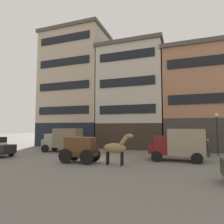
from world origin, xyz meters
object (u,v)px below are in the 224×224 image
draft_horse (116,148)px  streetlamp_curbside (217,128)px  delivery_truck_far (178,143)px  cargo_wagon (81,148)px  pedestrian_officer (208,146)px  delivery_truck_near (63,139)px  fire_hydrant_curbside (204,150)px

draft_horse → streetlamp_curbside: bearing=44.4°
delivery_truck_far → streetlamp_curbside: size_ratio=1.06×
cargo_wagon → pedestrian_officer: (9.81, 6.50, -0.17)m
delivery_truck_near → fire_hydrant_curbside: 15.05m
delivery_truck_far → streetlamp_curbside: (3.62, 4.38, 1.25)m
draft_horse → delivery_truck_near: 9.53m
cargo_wagon → fire_hydrant_curbside: (9.63, 8.26, -0.72)m
streetlamp_curbside → fire_hydrant_curbside: size_ratio=4.96×
fire_hydrant_curbside → streetlamp_curbside: bearing=-22.7°
draft_horse → delivery_truck_near: delivery_truck_near is taller
cargo_wagon → delivery_truck_near: delivery_truck_near is taller
cargo_wagon → delivery_truck_near: size_ratio=0.66×
delivery_truck_near → pedestrian_officer: size_ratio=2.48×
cargo_wagon → draft_horse: bearing=0.0°
delivery_truck_near → streetlamp_curbside: streetlamp_curbside is taller
delivery_truck_far → delivery_truck_near: bearing=171.7°
draft_horse → pedestrian_officer: size_ratio=1.31×
delivery_truck_near → pedestrian_officer: bearing=5.2°
draft_horse → pedestrian_officer: (6.86, 6.50, -0.29)m
draft_horse → pedestrian_officer: 9.46m
delivery_truck_far → streetlamp_curbside: bearing=50.4°
pedestrian_officer → delivery_truck_near: bearing=-174.8°
pedestrian_officer → delivery_truck_far: bearing=-129.4°
cargo_wagon → delivery_truck_far: (7.23, 3.37, 0.28)m
draft_horse → delivery_truck_far: 5.45m
delivery_truck_near → delivery_truck_far: (12.30, -1.79, 0.00)m
delivery_truck_near → delivery_truck_far: same height
draft_horse → fire_hydrant_curbside: (6.68, 8.26, -0.84)m
cargo_wagon → delivery_truck_far: delivery_truck_far is taller
draft_horse → delivery_truck_near: size_ratio=0.53×
pedestrian_officer → fire_hydrant_curbside: 1.85m
delivery_truck_far → pedestrian_officer: delivery_truck_far is taller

